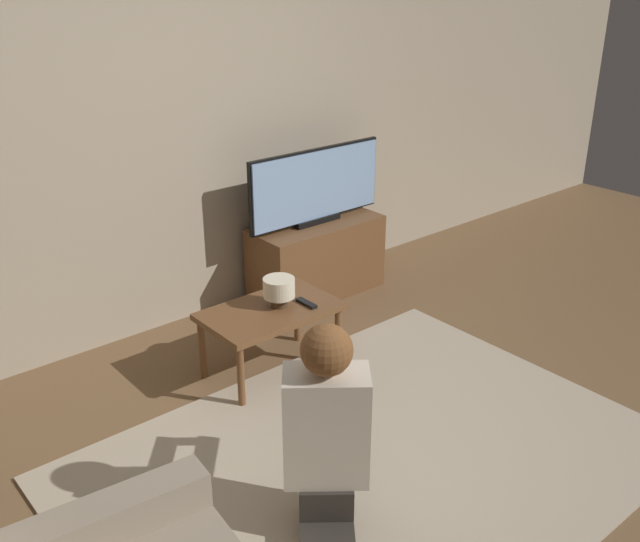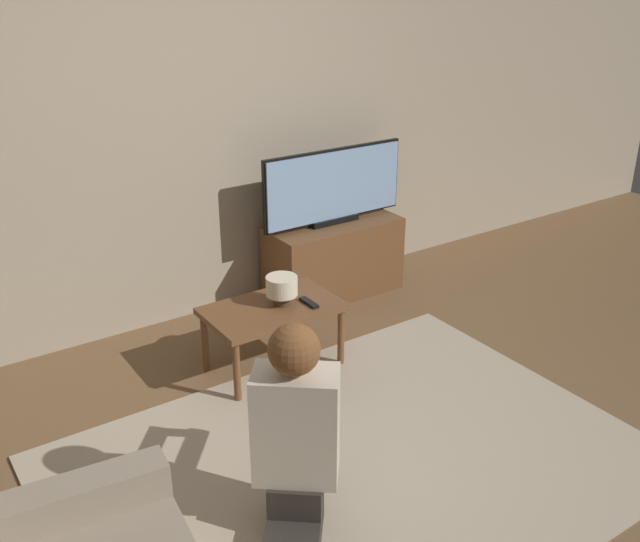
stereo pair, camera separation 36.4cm
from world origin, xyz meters
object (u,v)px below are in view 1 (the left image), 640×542
(tv, at_px, (316,186))
(coffee_table, at_px, (270,316))
(table_lamp, at_px, (279,289))
(person_kneeling, at_px, (326,434))

(tv, distance_m, coffee_table, 1.18)
(tv, relative_size, table_lamp, 6.10)
(coffee_table, distance_m, person_kneeling, 1.31)
(person_kneeling, bearing_deg, tv, -89.95)
(tv, relative_size, coffee_table, 1.43)
(tv, xyz_separation_m, table_lamp, (-0.82, -0.66, -0.29))
(coffee_table, height_order, person_kneeling, person_kneeling)
(person_kneeling, relative_size, table_lamp, 5.28)
(coffee_table, distance_m, table_lamp, 0.16)
(tv, height_order, table_lamp, tv)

